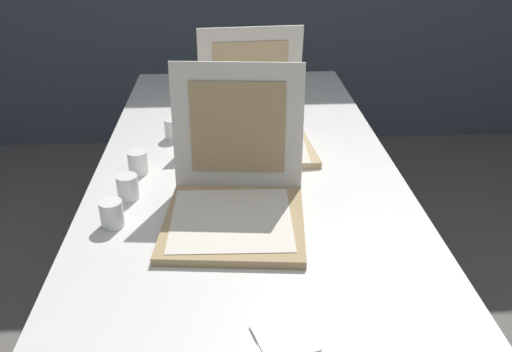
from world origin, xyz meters
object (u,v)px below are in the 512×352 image
object	(u,v)px
pizza_box_middle	(255,130)
cup_white_far	(173,129)
cup_white_near_center	(128,187)
cup_white_near_left	(112,214)
pizza_box_front	(235,200)
cup_white_mid	(138,162)
table	(247,182)
napkin_pile	(288,339)

from	to	relation	value
pizza_box_middle	cup_white_far	bearing A→B (deg)	161.06
cup_white_near_center	cup_white_near_left	xyz separation A→B (m)	(-0.02, -0.15, 0.00)
pizza_box_front	pizza_box_middle	xyz separation A→B (m)	(0.08, 0.49, -0.00)
cup_white_mid	cup_white_near_left	world-z (taller)	same
table	napkin_pile	distance (m)	0.76
pizza_box_front	pizza_box_middle	distance (m)	0.49
pizza_box_middle	napkin_pile	distance (m)	0.95
pizza_box_front	cup_white_far	bearing A→B (deg)	115.79
table	cup_white_near_left	distance (m)	0.49
cup_white_mid	cup_white_near_left	bearing A→B (deg)	-94.96
table	cup_white_near_left	size ratio (longest dim) A/B	29.50
cup_white_near_center	cup_white_far	xyz separation A→B (m)	(0.10, 0.44, 0.00)
cup_white_near_left	napkin_pile	xyz separation A→B (m)	(0.42, -0.44, -0.03)
table	cup_white_near_left	world-z (taller)	cup_white_near_left
cup_white_mid	pizza_box_middle	bearing A→B (deg)	27.70
cup_white_near_center	cup_white_near_left	distance (m)	0.15
table	pizza_box_front	world-z (taller)	pizza_box_front
pizza_box_front	cup_white_near_center	world-z (taller)	pizza_box_front
cup_white_near_center	napkin_pile	world-z (taller)	cup_white_near_center
pizza_box_middle	cup_white_mid	world-z (taller)	pizza_box_middle
table	pizza_box_middle	size ratio (longest dim) A/B	5.36
pizza_box_middle	napkin_pile	bearing A→B (deg)	-94.39
cup_white_near_left	cup_white_far	xyz separation A→B (m)	(0.12, 0.58, 0.00)
pizza_box_front	cup_white_near_center	xyz separation A→B (m)	(-0.31, 0.12, -0.02)
table	cup_white_far	size ratio (longest dim) A/B	29.50
table	napkin_pile	world-z (taller)	napkin_pile
table	pizza_box_front	distance (m)	0.31
napkin_pile	pizza_box_middle	bearing A→B (deg)	90.69
table	cup_white_far	world-z (taller)	cup_white_far
pizza_box_front	pizza_box_middle	world-z (taller)	pizza_box_front
table	cup_white_mid	xyz separation A→B (m)	(-0.34, -0.00, 0.08)
cup_white_mid	cup_white_far	distance (m)	0.29
cup_white_near_left	napkin_pile	world-z (taller)	cup_white_near_left
cup_white_near_center	cup_white_near_left	bearing A→B (deg)	-97.66
cup_white_near_left	napkin_pile	size ratio (longest dim) A/B	0.48
cup_white_mid	pizza_box_front	bearing A→B (deg)	-43.99
pizza_box_front	napkin_pile	bearing A→B (deg)	-73.29
cup_white_near_center	cup_white_mid	xyz separation A→B (m)	(0.01, 0.16, 0.00)
pizza_box_middle	cup_white_near_center	size ratio (longest dim) A/B	5.50
table	cup_white_near_center	size ratio (longest dim) A/B	29.50
cup_white_near_center	table	bearing A→B (deg)	25.31
table	pizza_box_middle	world-z (taller)	pizza_box_middle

